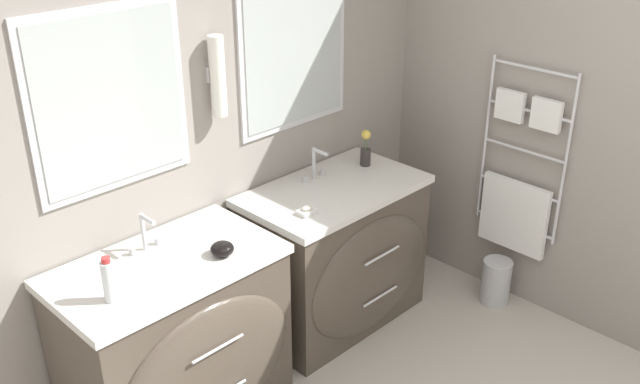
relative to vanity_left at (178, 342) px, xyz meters
name	(u,v)px	position (x,y,z in m)	size (l,w,h in m)	color
wall_back	(199,129)	(0.49, 0.39, 0.87)	(4.86, 0.16, 2.60)	gray
wall_right	(582,113)	(2.15, -0.86, 0.85)	(0.13, 4.35, 2.60)	gray
vanity_left	(178,342)	(0.00, 0.00, 0.00)	(1.06, 0.68, 0.88)	#4C4238
vanity_right	(338,256)	(1.13, 0.00, 0.00)	(1.06, 0.68, 0.88)	#4C4238
faucet_left	(145,233)	(0.00, 0.19, 0.53)	(0.17, 0.12, 0.19)	silver
faucet_right	(315,165)	(1.13, 0.19, 0.53)	(0.17, 0.12, 0.19)	silver
toiletry_bottle	(109,281)	(-0.34, -0.06, 0.53)	(0.06, 0.06, 0.21)	silver
amenity_bowl	(222,249)	(0.23, -0.10, 0.47)	(0.11, 0.11, 0.07)	black
flower_vase	(366,150)	(1.49, 0.12, 0.53)	(0.06, 0.06, 0.22)	#332D2D
soap_dish	(307,211)	(0.80, -0.08, 0.45)	(0.10, 0.07, 0.04)	white
waste_bin	(496,281)	(1.96, -0.58, -0.29)	(0.18, 0.18, 0.30)	#B7B7BC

